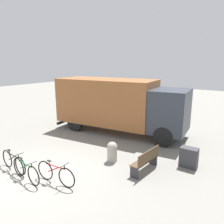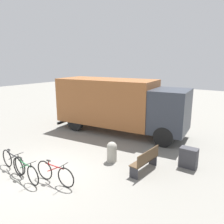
# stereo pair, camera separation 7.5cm
# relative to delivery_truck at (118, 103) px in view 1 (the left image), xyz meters

# --- Properties ---
(ground_plane) EXTENTS (60.00, 60.00, 0.00)m
(ground_plane) POSITION_rel_delivery_truck_xyz_m (0.46, -6.04, -1.77)
(ground_plane) COLOR gray
(delivery_truck) EXTENTS (8.06, 3.26, 3.17)m
(delivery_truck) POSITION_rel_delivery_truck_xyz_m (0.00, 0.00, 0.00)
(delivery_truck) COLOR #99592D
(delivery_truck) RESTS_ON ground
(park_bench) EXTENTS (0.53, 1.53, 0.92)m
(park_bench) POSITION_rel_delivery_truck_xyz_m (3.62, -3.56, -1.28)
(park_bench) COLOR brown
(park_bench) RESTS_ON ground
(bicycle_near) EXTENTS (1.74, 0.44, 0.82)m
(bicycle_near) POSITION_rel_delivery_truck_xyz_m (-0.68, -6.43, -1.38)
(bicycle_near) COLOR black
(bicycle_near) RESTS_ON ground
(bicycle_middle) EXTENTS (1.74, 0.44, 0.82)m
(bicycle_middle) POSITION_rel_delivery_truck_xyz_m (0.35, -6.60, -1.38)
(bicycle_middle) COLOR black
(bicycle_middle) RESTS_ON ground
(bicycle_far) EXTENTS (1.74, 0.44, 0.82)m
(bicycle_far) POSITION_rel_delivery_truck_xyz_m (1.38, -6.12, -1.38)
(bicycle_far) COLOR black
(bicycle_far) RESTS_ON ground
(bollard_near_bench) EXTENTS (0.44, 0.44, 0.88)m
(bollard_near_bench) POSITION_rel_delivery_truck_xyz_m (2.01, -3.55, -1.30)
(bollard_near_bench) COLOR #9E998C
(bollard_near_bench) RESTS_ON ground
(utility_box) EXTENTS (0.68, 0.42, 0.82)m
(utility_box) POSITION_rel_delivery_truck_xyz_m (4.86, -2.21, -1.36)
(utility_box) COLOR #38383D
(utility_box) RESTS_ON ground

